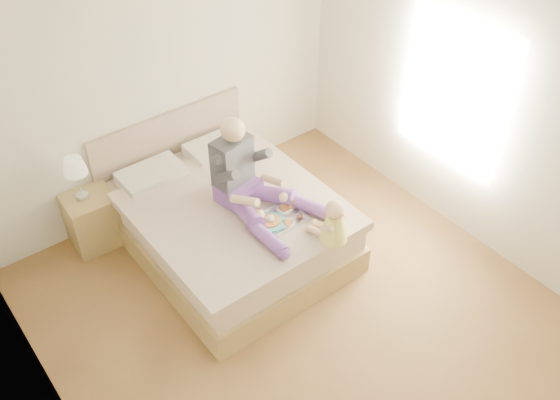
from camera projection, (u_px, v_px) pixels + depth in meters
room at (307, 171)px, 4.59m from camera, size 4.02×4.22×2.71m
bed at (225, 219)px, 5.97m from camera, size 1.70×2.18×1.00m
nightstand at (93, 220)px, 6.01m from camera, size 0.48×0.43×0.56m
lamp at (75, 169)px, 5.61m from camera, size 0.22×0.22×0.44m
adult at (248, 182)px, 5.52m from camera, size 0.76×1.12×0.88m
tray at (279, 217)px, 5.51m from camera, size 0.44×0.35×0.13m
baby at (333, 224)px, 5.24m from camera, size 0.29×0.37×0.41m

